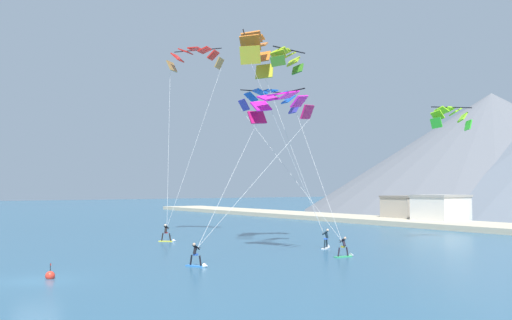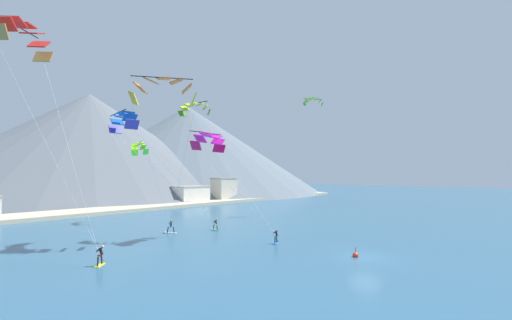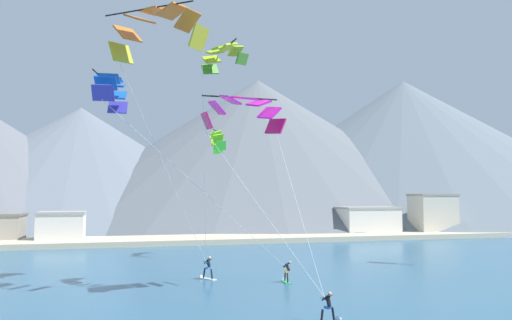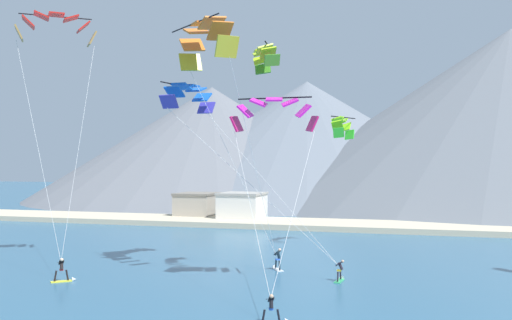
{
  "view_description": "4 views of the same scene",
  "coord_description": "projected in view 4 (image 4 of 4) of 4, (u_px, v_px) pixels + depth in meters",
  "views": [
    {
      "loc": [
        33.93,
        -8.37,
        5.34
      ],
      "look_at": [
        3.18,
        12.91,
        7.1
      ],
      "focal_mm": 40.0,
      "sensor_mm": 36.0,
      "label": 1
    },
    {
      "loc": [
        -31.15,
        -12.46,
        7.71
      ],
      "look_at": [
        1.41,
        14.25,
        9.47
      ],
      "focal_mm": 24.0,
      "sensor_mm": 36.0,
      "label": 2
    },
    {
      "loc": [
        -10.19,
        -12.91,
        6.25
      ],
      "look_at": [
        -1.23,
        18.99,
        8.67
      ],
      "focal_mm": 35.0,
      "sensor_mm": 36.0,
      "label": 3
    },
    {
      "loc": [
        7.62,
        -18.63,
        8.4
      ],
      "look_at": [
        -2.75,
        16.64,
        8.61
      ],
      "focal_mm": 40.0,
      "sensor_mm": 36.0,
      "label": 4
    }
  ],
  "objects": [
    {
      "name": "kitesurfer_far_left",
      "position": [
        277.0,
        263.0,
        44.91
      ],
      "size": [
        1.33,
        1.65,
        1.78
      ],
      "color": "white",
      "rests_on": "ground"
    },
    {
      "name": "mountain_peak_west_ridge",
      "position": [
        511.0,
        116.0,
        120.47
      ],
      "size": [
        114.26,
        114.26,
        36.91
      ],
      "color": "slate",
      "rests_on": "ground"
    },
    {
      "name": "shoreline_strip",
      "position": [
        362.0,
        226.0,
        73.27
      ],
      "size": [
        180.0,
        10.0,
        0.7
      ],
      "primitive_type": "cube",
      "color": "beige",
      "rests_on": "ground"
    },
    {
      "name": "parafoil_kite_far_left",
      "position": [
        205.0,
        38.0,
        41.91
      ],
      "size": [
        7.61,
        7.42,
        17.54
      ],
      "color": "gold"
    },
    {
      "name": "parafoil_kite_mid_center",
      "position": [
        56.0,
        26.0,
        46.94
      ],
      "size": [
        7.3,
        8.02,
        19.4
      ],
      "color": "#A57A3B"
    },
    {
      "name": "kitesurfer_near_lead",
      "position": [
        340.0,
        275.0,
        40.63
      ],
      "size": [
        0.66,
        1.77,
        1.63
      ],
      "color": "#33B266",
      "rests_on": "ground"
    },
    {
      "name": "parafoil_kite_distant_high_outer",
      "position": [
        342.0,
        125.0,
        56.41
      ],
      "size": [
        2.01,
        4.85,
        2.22
      ],
      "color": "green"
    },
    {
      "name": "parafoil_kite_near_trail",
      "position": [
        274.0,
        111.0,
        38.71
      ],
      "size": [
        5.93,
        10.08,
        11.74
      ],
      "color": "#CB155E"
    },
    {
      "name": "mountain_peak_east_shoulder",
      "position": [
        212.0,
        143.0,
        134.04
      ],
      "size": [
        83.91,
        83.91,
        26.31
      ],
      "color": "slate",
      "rests_on": "ground"
    },
    {
      "name": "kitesurfer_near_trail",
      "position": [
        275.0,
        315.0,
        29.78
      ],
      "size": [
        1.76,
        1.03,
        1.66
      ],
      "color": "#337FDB",
      "rests_on": "ground"
    },
    {
      "name": "parafoil_kite_near_lead",
      "position": [
        189.0,
        95.0,
        46.16
      ],
      "size": [
        13.64,
        6.32,
        13.54
      ],
      "color": "#3D36AB"
    },
    {
      "name": "mountain_peak_far_spur",
      "position": [
        307.0,
        140.0,
        134.07
      ],
      "size": [
        90.08,
        90.08,
        27.68
      ],
      "color": "slate",
      "rests_on": "ground"
    },
    {
      "name": "shore_building_harbour_front",
      "position": [
        242.0,
        207.0,
        80.77
      ],
      "size": [
        6.03,
        6.35,
        4.23
      ],
      "color": "silver",
      "rests_on": "ground"
    },
    {
      "name": "kitesurfer_mid_center",
      "position": [
        64.0,
        274.0,
        40.37
      ],
      "size": [
        1.55,
        1.47,
        1.8
      ],
      "color": "yellow",
      "rests_on": "ground"
    },
    {
      "name": "shore_building_quay_east",
      "position": [
        197.0,
        206.0,
        84.81
      ],
      "size": [
        5.58,
        6.3,
        3.99
      ],
      "color": "#A89E8E",
      "rests_on": "ground"
    },
    {
      "name": "parafoil_kite_distant_low_drift",
      "position": [
        265.0,
        56.0,
        40.5
      ],
      "size": [
        2.76,
        4.15,
        1.82
      ],
      "color": "#438D25"
    }
  ]
}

